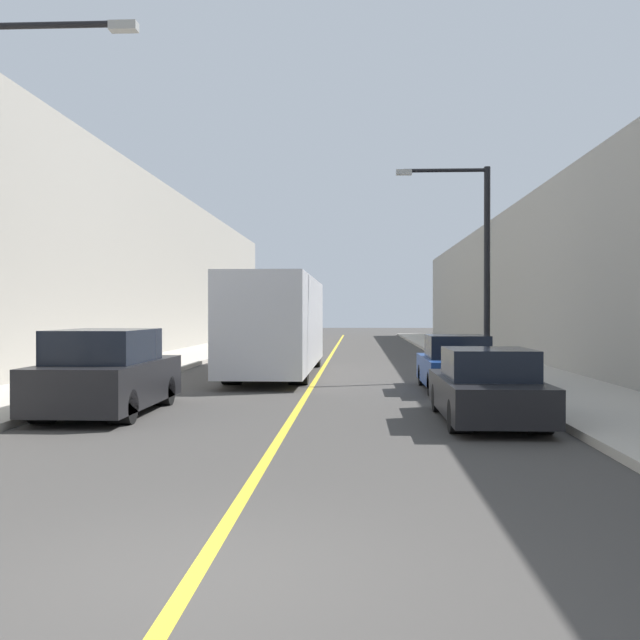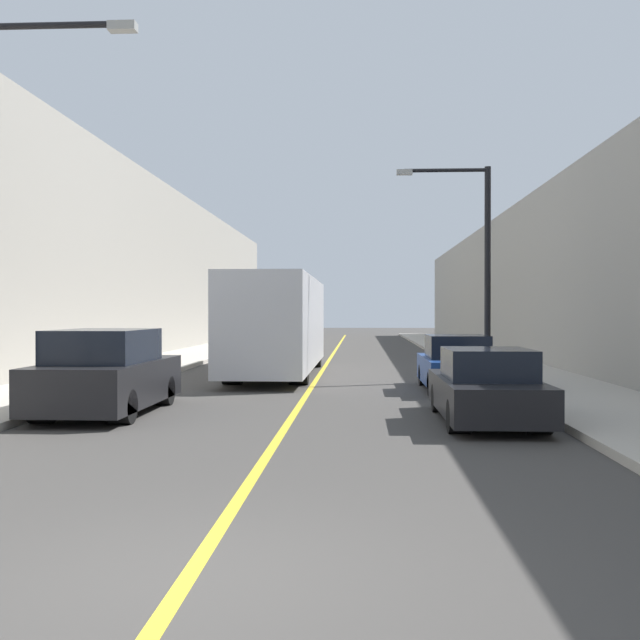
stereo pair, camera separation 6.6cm
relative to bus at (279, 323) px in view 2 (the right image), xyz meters
name	(u,v)px [view 2 (the right image)]	position (x,y,z in m)	size (l,w,h in m)	color
ground_plane	(187,579)	(1.43, -20.02, -1.80)	(200.00, 200.00, 0.00)	#3F3D3A
sidewalk_left	(190,356)	(-5.42, 9.98, -1.72)	(3.41, 72.00, 0.16)	#B2AA9E
sidewalk_right	(474,356)	(8.28, 9.98, -1.72)	(3.41, 72.00, 0.16)	#B2AA9E
building_row_left	(115,267)	(-9.12, 9.98, 2.61)	(4.00, 72.00, 8.83)	gray
building_row_right	(553,283)	(11.99, 9.98, 1.80)	(4.00, 72.00, 7.20)	gray
road_center_line	(331,358)	(1.43, 9.98, -1.80)	(0.16, 72.00, 0.01)	gold
bus	(279,323)	(0.00, 0.00, 0.00)	(2.58, 11.76, 3.36)	silver
parked_suv_left	(107,375)	(-2.59, -10.29, -0.96)	(2.03, 4.85, 1.82)	black
car_right_near	(486,389)	(5.34, -11.12, -1.14)	(1.83, 4.68, 1.47)	black
car_right_mid	(456,366)	(5.52, -5.08, -1.10)	(1.81, 4.59, 1.55)	navy
street_lamp_right	(478,254)	(6.57, -2.12, 2.24)	(2.98, 0.24, 6.64)	black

